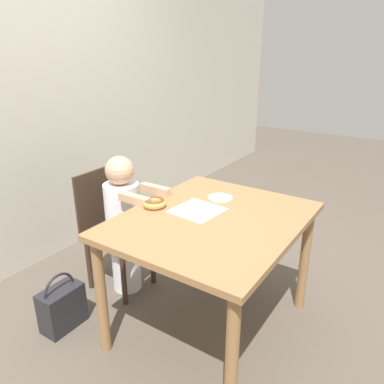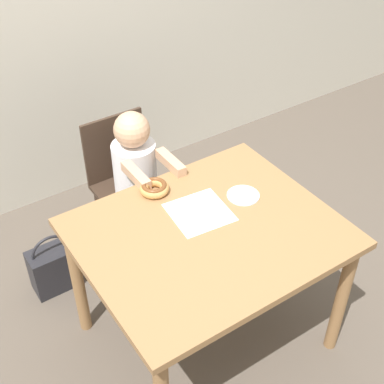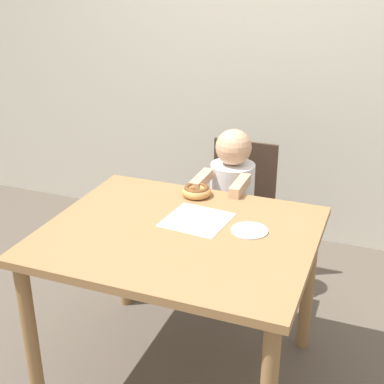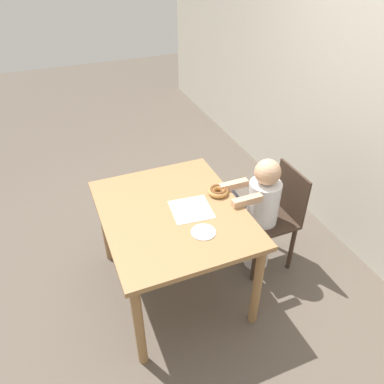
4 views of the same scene
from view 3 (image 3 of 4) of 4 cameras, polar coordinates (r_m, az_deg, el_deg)
name	(u,v)px [view 3 (image 3 of 4)]	position (r m, az deg, el deg)	size (l,w,h in m)	color
ground_plane	(180,372)	(2.63, -1.24, -18.61)	(12.00, 12.00, 0.00)	brown
wall_back	(273,50)	(3.48, 8.69, 14.76)	(8.00, 0.05, 2.50)	beige
dining_table	(179,252)	(2.25, -1.38, -6.43)	(1.11, 0.92, 0.74)	olive
chair	(237,216)	(3.02, 4.80, -2.56)	(0.37, 0.40, 0.84)	#38281E
child_figure	(231,214)	(2.89, 4.19, -2.40)	(0.25, 0.43, 0.98)	white
donut	(196,191)	(2.52, 0.48, 0.15)	(0.14, 0.14, 0.05)	tan
napkin	(197,220)	(2.29, 0.52, -2.99)	(0.28, 0.28, 0.00)	white
handbag	(150,251)	(3.27, -4.49, -6.25)	(0.26, 0.15, 0.37)	#232328
plate	(250,230)	(2.21, 6.16, -4.09)	(0.15, 0.15, 0.01)	silver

